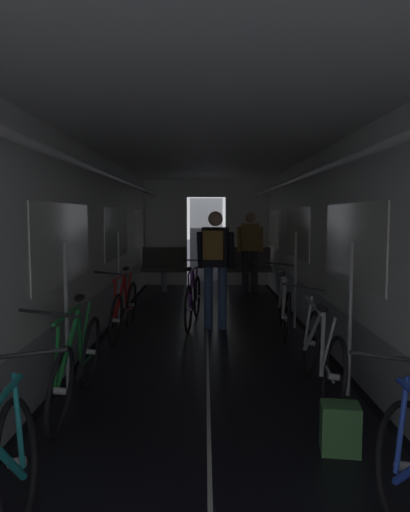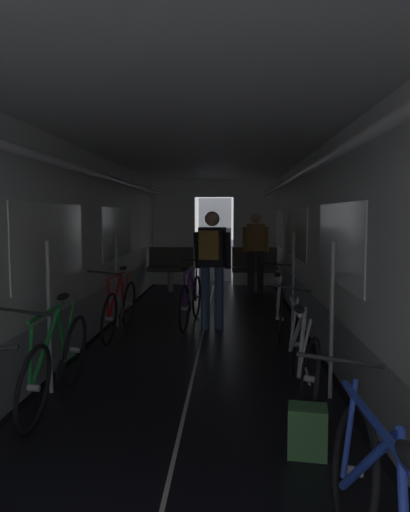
% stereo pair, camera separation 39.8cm
% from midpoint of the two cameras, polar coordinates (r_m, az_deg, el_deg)
% --- Properties ---
extents(train_car_shell, '(3.14, 12.34, 2.57)m').
position_cam_midpoint_polar(train_car_shell, '(5.71, -1.95, 5.56)').
color(train_car_shell, black).
rests_on(train_car_shell, ground).
extents(bench_seat_far_left, '(0.98, 0.51, 0.95)m').
position_cam_midpoint_polar(bench_seat_far_left, '(10.29, -6.21, -1.07)').
color(bench_seat_far_left, gray).
rests_on(bench_seat_far_left, ground).
extents(bench_seat_far_right, '(0.98, 0.51, 0.95)m').
position_cam_midpoint_polar(bench_seat_far_right, '(10.26, 3.83, -1.07)').
color(bench_seat_far_right, gray).
rests_on(bench_seat_far_right, ground).
extents(bicycle_white, '(0.44, 1.69, 0.95)m').
position_cam_midpoint_polar(bicycle_white, '(6.65, 7.44, -5.98)').
color(bicycle_white, black).
rests_on(bicycle_white, ground).
extents(bicycle_silver, '(0.44, 1.69, 0.96)m').
position_cam_midpoint_polar(bicycle_silver, '(4.51, 10.88, -11.29)').
color(bicycle_silver, black).
rests_on(bicycle_silver, ground).
extents(bicycle_green, '(0.44, 1.69, 0.95)m').
position_cam_midpoint_polar(bicycle_green, '(4.34, -17.89, -12.08)').
color(bicycle_green, black).
rests_on(bicycle_green, ground).
extents(bicycle_red, '(0.44, 1.69, 0.95)m').
position_cam_midpoint_polar(bicycle_red, '(6.58, -11.59, -6.14)').
color(bicycle_red, black).
rests_on(bicycle_red, ground).
extents(person_cyclist_aisle, '(0.56, 0.43, 1.69)m').
position_cam_midpoint_polar(person_cyclist_aisle, '(6.77, -0.70, -0.33)').
color(person_cyclist_aisle, '#384C75').
rests_on(person_cyclist_aisle, ground).
extents(bicycle_purple_in_aisle, '(0.44, 1.69, 0.94)m').
position_cam_midpoint_polar(bicycle_purple_in_aisle, '(7.13, -3.29, -5.20)').
color(bicycle_purple_in_aisle, black).
rests_on(bicycle_purple_in_aisle, ground).
extents(person_standing_near_bench, '(0.53, 0.23, 1.69)m').
position_cam_midpoint_polar(person_standing_near_bench, '(9.86, 4.02, 1.06)').
color(person_standing_near_bench, '#2D2D33').
rests_on(person_standing_near_bench, ground).
extents(backpack_on_floor, '(0.29, 0.24, 0.34)m').
position_cam_midpoint_polar(backpack_on_floor, '(3.56, 12.33, -19.43)').
color(backpack_on_floor, '#3D703D').
rests_on(backpack_on_floor, ground).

